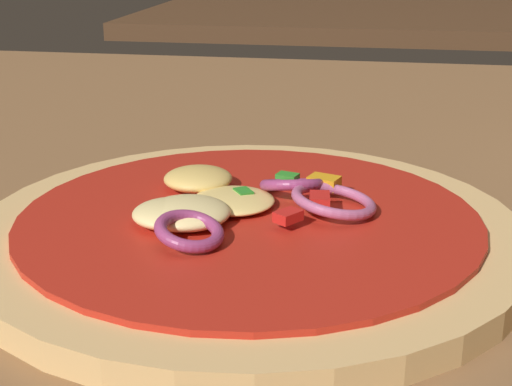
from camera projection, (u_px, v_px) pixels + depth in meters
name	position (u px, v px, depth m)	size (l,w,h in m)	color
dining_table	(362.00, 266.00, 0.38)	(1.29, 1.07, 0.03)	brown
pizza	(247.00, 228.00, 0.37)	(0.27, 0.27, 0.03)	tan
background_table	(380.00, 17.00, 1.43)	(0.88, 0.60, 0.03)	#4C301C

